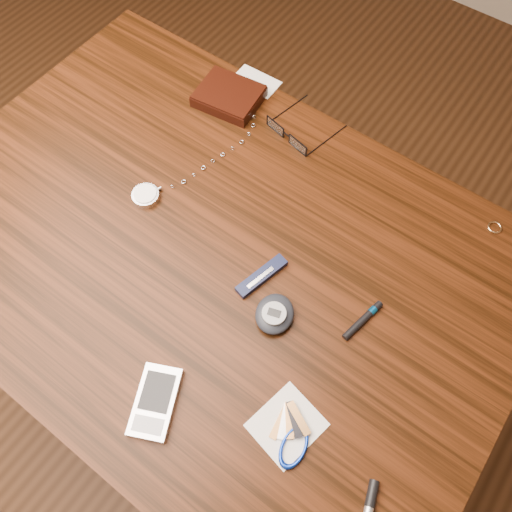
% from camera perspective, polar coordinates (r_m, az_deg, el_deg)
% --- Properties ---
extents(ground, '(3.80, 3.80, 0.00)m').
position_cam_1_polar(ground, '(1.51, -3.01, -12.45)').
color(ground, '#472814').
rests_on(ground, ground).
extents(desk, '(1.00, 0.70, 0.75)m').
position_cam_1_polar(desk, '(0.90, -4.94, -1.95)').
color(desk, '#331508').
rests_on(desk, ground).
extents(wallet_and_card, '(0.13, 0.15, 0.03)m').
position_cam_1_polar(wallet_and_card, '(0.99, -3.04, 17.83)').
color(wallet_and_card, black).
rests_on(wallet_and_card, desk).
extents(eyeglasses, '(0.12, 0.13, 0.02)m').
position_cam_1_polar(eyeglasses, '(0.93, 3.79, 13.72)').
color(eyeglasses, black).
rests_on(eyeglasses, desk).
extents(gold_ring, '(0.03, 0.03, 0.00)m').
position_cam_1_polar(gold_ring, '(0.91, 25.61, 2.97)').
color(gold_ring, '#ECB778').
rests_on(gold_ring, desk).
extents(pocket_watch, '(0.10, 0.35, 0.01)m').
position_cam_1_polar(pocket_watch, '(0.87, -11.82, 7.28)').
color(pocket_watch, silver).
rests_on(pocket_watch, desk).
extents(pda_phone, '(0.09, 0.11, 0.02)m').
position_cam_1_polar(pda_phone, '(0.73, -11.43, -16.01)').
color(pda_phone, silver).
rests_on(pda_phone, desk).
extents(pedometer, '(0.07, 0.08, 0.03)m').
position_cam_1_polar(pedometer, '(0.75, 2.14, -6.63)').
color(pedometer, black).
rests_on(pedometer, desk).
extents(notepad_keys, '(0.10, 0.10, 0.01)m').
position_cam_1_polar(notepad_keys, '(0.71, 3.98, -19.74)').
color(notepad_keys, white).
rests_on(notepad_keys, desk).
extents(pocket_knife, '(0.04, 0.09, 0.01)m').
position_cam_1_polar(pocket_knife, '(0.78, 0.64, -2.30)').
color(pocket_knife, '#0F1938').
rests_on(pocket_knife, desk).
extents(black_blue_pen, '(0.03, 0.08, 0.01)m').
position_cam_1_polar(black_blue_pen, '(0.77, 12.23, -7.05)').
color(black_blue_pen, black).
rests_on(black_blue_pen, desk).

